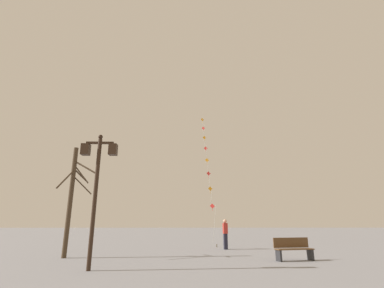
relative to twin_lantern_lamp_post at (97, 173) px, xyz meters
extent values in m
plane|color=gray|center=(2.78, 10.75, -3.17)|extent=(160.00, 160.00, 0.00)
cylinder|color=black|center=(0.00, 0.00, -0.97)|extent=(0.14, 0.14, 4.42)
sphere|color=black|center=(0.00, 0.00, 1.32)|extent=(0.16, 0.16, 0.16)
cube|color=black|center=(0.00, 0.00, 1.09)|extent=(0.98, 0.08, 0.08)
cube|color=black|center=(-0.49, 0.00, 0.84)|extent=(0.28, 0.28, 0.40)
cube|color=beige|center=(-0.49, 0.00, 0.84)|extent=(0.19, 0.19, 0.30)
cube|color=black|center=(0.49, 0.00, 0.84)|extent=(0.28, 0.28, 0.40)
cube|color=beige|center=(0.49, 0.00, 0.84)|extent=(0.19, 0.19, 0.30)
cylinder|color=brown|center=(5.09, 9.13, -3.08)|extent=(0.06, 0.06, 0.18)
cylinder|color=silver|center=(5.07, 10.17, -1.74)|extent=(0.06, 2.10, 2.52)
cylinder|color=silver|center=(5.04, 11.79, 0.21)|extent=(0.04, 1.18, 1.41)
cylinder|color=silver|center=(5.01, 12.95, 1.61)|extent=(0.04, 1.18, 1.41)
cylinder|color=silver|center=(4.99, 14.12, 3.01)|extent=(0.04, 1.18, 1.41)
cylinder|color=silver|center=(4.97, 15.28, 4.41)|extent=(0.04, 1.18, 1.41)
cylinder|color=silver|center=(4.94, 16.45, 5.81)|extent=(0.04, 1.18, 1.41)
cylinder|color=silver|center=(4.92, 17.61, 7.21)|extent=(0.04, 1.18, 1.41)
cylinder|color=silver|center=(4.89, 18.77, 8.62)|extent=(0.04, 1.18, 1.41)
cube|color=red|center=(5.05, 11.21, -0.49)|extent=(0.36, 0.08, 0.37)
cylinder|color=red|center=(5.05, 11.21, -0.74)|extent=(0.02, 0.05, 0.22)
cube|color=orange|center=(5.03, 12.37, 0.91)|extent=(0.36, 0.08, 0.37)
cylinder|color=orange|center=(5.03, 12.37, 0.65)|extent=(0.02, 0.04, 0.24)
cube|color=red|center=(5.00, 13.54, 2.31)|extent=(0.36, 0.09, 0.37)
cylinder|color=red|center=(5.00, 13.54, 2.04)|extent=(0.03, 0.05, 0.27)
cube|color=orange|center=(4.98, 14.70, 3.71)|extent=(0.37, 0.03, 0.37)
cylinder|color=orange|center=(4.98, 14.70, 3.44)|extent=(0.02, 0.06, 0.27)
cube|color=red|center=(4.95, 15.86, 5.11)|extent=(0.36, 0.06, 0.37)
cylinder|color=red|center=(4.95, 15.86, 4.88)|extent=(0.02, 0.02, 0.19)
cube|color=orange|center=(4.93, 17.03, 6.51)|extent=(0.37, 0.03, 0.37)
cylinder|color=orange|center=(4.93, 17.03, 6.29)|extent=(0.02, 0.02, 0.18)
cube|color=red|center=(4.90, 18.19, 7.91)|extent=(0.36, 0.09, 0.37)
cylinder|color=red|center=(4.90, 18.19, 7.67)|extent=(0.02, 0.03, 0.22)
cube|color=orange|center=(4.88, 19.36, 9.32)|extent=(0.36, 0.09, 0.37)
cylinder|color=orange|center=(4.88, 19.36, 9.05)|extent=(0.02, 0.02, 0.26)
cube|color=#1E1E2D|center=(5.46, 7.62, -2.72)|extent=(0.22, 0.31, 0.90)
cube|color=#B22D26|center=(5.46, 7.62, -1.99)|extent=(0.26, 0.39, 0.60)
sphere|color=tan|center=(5.46, 7.62, -1.57)|extent=(0.22, 0.22, 0.22)
cylinder|color=#B22D26|center=(5.45, 7.84, -1.82)|extent=(0.11, 0.39, 0.50)
cylinder|color=#423323|center=(-2.23, 3.50, -0.68)|extent=(0.21, 0.21, 5.00)
cylinder|color=#423323|center=(-1.60, 3.32, 0.82)|extent=(1.30, 0.43, 0.75)
cylinder|color=#423323|center=(-1.89, 3.60, 0.56)|extent=(0.73, 0.27, 0.88)
cylinder|color=#423323|center=(-2.05, 3.88, 0.57)|extent=(0.43, 0.83, 0.52)
cylinder|color=#423323|center=(-2.33, 2.96, 0.23)|extent=(0.30, 1.13, 1.01)
cylinder|color=#423323|center=(-1.83, 3.72, 0.05)|extent=(0.85, 0.52, 0.86)
cube|color=brown|center=(7.57, 2.34, -2.72)|extent=(1.65, 0.73, 0.04)
cube|color=brown|center=(7.52, 2.54, -2.48)|extent=(1.58, 0.36, 0.40)
cube|color=#262628|center=(6.86, 2.19, -2.95)|extent=(0.15, 0.39, 0.45)
cube|color=#262628|center=(8.27, 2.48, -2.95)|extent=(0.15, 0.39, 0.45)
camera|label=1|loc=(3.12, -9.87, -1.70)|focal=26.44mm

